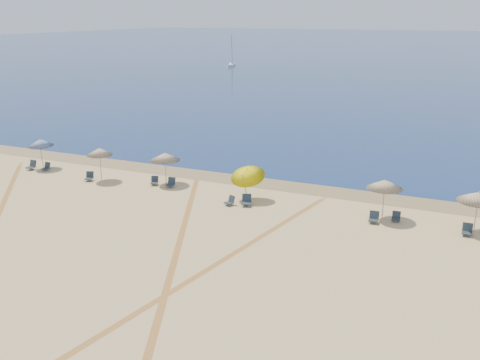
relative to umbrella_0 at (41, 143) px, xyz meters
The scene contains 20 objects.
ocean 205.26m from the umbrella_0, 85.06° to the left, with size 500.00×500.00×0.00m, color #0C2151.
wet_sand 18.12m from the umbrella_0, 11.17° to the left, with size 500.00×500.00×0.00m, color olive.
umbrella_0 is the anchor object (origin of this frame).
umbrella_1 6.47m from the umbrella_0, ahead, with size 1.93×1.93×2.54m.
umbrella_2 11.34m from the umbrella_0, ahead, with size 2.21×2.21×2.39m.
umbrella_3 18.20m from the umbrella_0, ahead, with size 2.31×2.33×2.58m.
umbrella_4 27.10m from the umbrella_0, ahead, with size 2.17×2.17×2.52m.
umbrella_5 32.30m from the umbrella_0, ahead, with size 2.31×2.32×2.47m.
chair_0 1.98m from the umbrella_0, 125.24° to the right, with size 0.63×0.73×0.73m.
chair_1 2.03m from the umbrella_0, 30.93° to the right, with size 0.56×0.65×0.64m.
chair_2 6.11m from the umbrella_0, 12.90° to the right, with size 0.74×0.80×0.67m.
chair_3 10.87m from the umbrella_0, ahead, with size 0.71×0.76×0.62m.
chair_4 12.21m from the umbrella_0, ahead, with size 0.61×0.70×0.68m.
chair_5 17.80m from the umbrella_0, ahead, with size 0.71×0.76×0.62m.
chair_6 18.76m from the umbrella_0, ahead, with size 0.80×0.87×0.73m.
chair_7 26.85m from the umbrella_0, ahead, with size 0.59×0.68×0.67m.
chair_8 28.02m from the umbrella_0, ahead, with size 0.53×0.61×0.59m.
chair_9 32.01m from the umbrella_0, ahead, with size 0.55×0.65×0.67m.
sailboat_2 89.48m from the umbrella_0, 104.40° to the left, with size 2.75×4.99×7.23m.
tire_tracks 18.54m from the umbrella_0, 36.16° to the right, with size 50.61×40.23×0.00m.
Camera 1 is at (13.57, -11.29, 11.97)m, focal length 39.89 mm.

